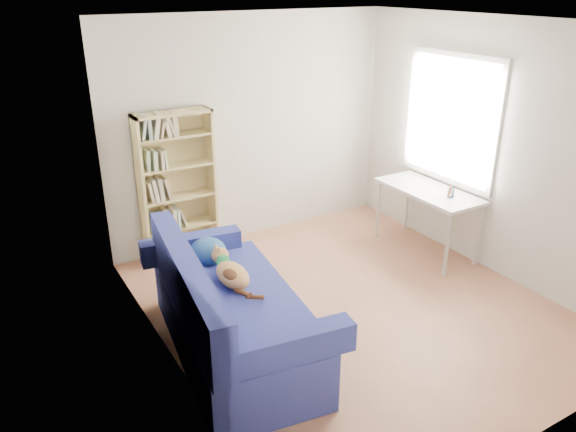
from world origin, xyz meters
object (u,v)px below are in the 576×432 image
object	(u,v)px
pen_cup	(451,192)
bookshelf	(178,192)
sofa	(228,314)
desk	(428,196)

from	to	relation	value
pen_cup	bookshelf	bearing A→B (deg)	147.29
sofa	desk	xyz separation A→B (m)	(2.76, 0.60, 0.31)
sofa	bookshelf	size ratio (longest dim) A/B	1.27
bookshelf	desk	bearing A→B (deg)	-28.15
sofa	bookshelf	xyz separation A→B (m)	(0.31, 1.91, 0.40)
bookshelf	desk	world-z (taller)	bookshelf
bookshelf	pen_cup	size ratio (longest dim) A/B	10.82
desk	pen_cup	world-z (taller)	pen_cup
sofa	bookshelf	bearing A→B (deg)	88.72
sofa	pen_cup	xyz separation A→B (m)	(2.79, 0.31, 0.44)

